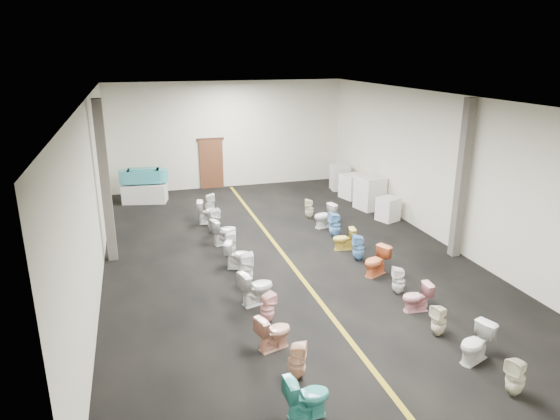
{
  "coord_description": "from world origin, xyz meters",
  "views": [
    {
      "loc": [
        -3.91,
        -12.96,
        5.66
      ],
      "look_at": [
        0.22,
        1.0,
        1.02
      ],
      "focal_mm": 32.0,
      "sensor_mm": 36.0,
      "label": 1
    }
  ],
  "objects_px": {
    "toilet_left_10": "(209,212)",
    "toilet_right_9": "(325,216)",
    "display_table": "(145,193)",
    "appliance_crate_c": "(353,186)",
    "toilet_left_7": "(230,244)",
    "toilet_left_9": "(214,221)",
    "toilet_left_5": "(246,268)",
    "appliance_crate_d": "(340,177)",
    "toilet_right_1": "(476,344)",
    "appliance_crate_b": "(370,193)",
    "toilet_left_4": "(256,287)",
    "toilet_right_5": "(376,261)",
    "appliance_crate_a": "(388,209)",
    "toilet_right_0": "(516,377)",
    "toilet_right_3": "(417,297)",
    "toilet_right_7": "(344,239)",
    "toilet_left_1": "(297,361)",
    "toilet_right_10": "(309,209)",
    "toilet_left_2": "(274,332)",
    "toilet_right_4": "(399,281)",
    "toilet_right_6": "(359,248)",
    "toilet_left_6": "(239,255)",
    "toilet_left_11": "(210,204)",
    "toilet_right_2": "(439,320)",
    "toilet_left_8": "(224,231)",
    "toilet_left_3": "(267,308)",
    "toilet_right_8": "(335,225)"
  },
  "relations": [
    {
      "from": "toilet_right_1",
      "to": "appliance_crate_b",
      "type": "bearing_deg",
      "value": 145.19
    },
    {
      "from": "toilet_right_6",
      "to": "toilet_left_6",
      "type": "bearing_deg",
      "value": -83.59
    },
    {
      "from": "display_table",
      "to": "toilet_right_7",
      "type": "relative_size",
      "value": 2.45
    },
    {
      "from": "toilet_left_3",
      "to": "toilet_left_10",
      "type": "relative_size",
      "value": 0.84
    },
    {
      "from": "appliance_crate_b",
      "to": "toilet_right_10",
      "type": "height_order",
      "value": "appliance_crate_b"
    },
    {
      "from": "toilet_left_10",
      "to": "toilet_right_9",
      "type": "xyz_separation_m",
      "value": [
        3.66,
        -1.49,
        -0.02
      ]
    },
    {
      "from": "toilet_left_1",
      "to": "toilet_right_6",
      "type": "height_order",
      "value": "toilet_right_6"
    },
    {
      "from": "toilet_left_7",
      "to": "toilet_right_7",
      "type": "relative_size",
      "value": 1.09
    },
    {
      "from": "toilet_right_1",
      "to": "appliance_crate_a",
      "type": "bearing_deg",
      "value": 142.74
    },
    {
      "from": "toilet_left_5",
      "to": "toilet_left_9",
      "type": "height_order",
      "value": "toilet_left_5"
    },
    {
      "from": "toilet_right_4",
      "to": "toilet_right_2",
      "type": "bearing_deg",
      "value": 10.82
    },
    {
      "from": "toilet_left_2",
      "to": "toilet_right_1",
      "type": "xyz_separation_m",
      "value": [
        3.56,
        -1.5,
        0.01
      ]
    },
    {
      "from": "appliance_crate_c",
      "to": "toilet_left_5",
      "type": "distance_m",
      "value": 8.69
    },
    {
      "from": "toilet_left_1",
      "to": "toilet_left_11",
      "type": "bearing_deg",
      "value": 24.96
    },
    {
      "from": "toilet_left_7",
      "to": "toilet_left_9",
      "type": "xyz_separation_m",
      "value": [
        -0.14,
        2.02,
        0.04
      ]
    },
    {
      "from": "toilet_left_10",
      "to": "toilet_right_6",
      "type": "bearing_deg",
      "value": -130.23
    },
    {
      "from": "toilet_left_2",
      "to": "toilet_left_7",
      "type": "distance_m",
      "value": 4.92
    },
    {
      "from": "toilet_left_9",
      "to": "toilet_right_2",
      "type": "relative_size",
      "value": 1.2
    },
    {
      "from": "display_table",
      "to": "toilet_left_10",
      "type": "relative_size",
      "value": 2.02
    },
    {
      "from": "display_table",
      "to": "toilet_right_6",
      "type": "distance_m",
      "value": 9.45
    },
    {
      "from": "toilet_left_9",
      "to": "toilet_left_6",
      "type": "bearing_deg",
      "value": 178.68
    },
    {
      "from": "toilet_left_3",
      "to": "toilet_left_6",
      "type": "height_order",
      "value": "toilet_left_6"
    },
    {
      "from": "appliance_crate_d",
      "to": "toilet_left_7",
      "type": "height_order",
      "value": "appliance_crate_d"
    },
    {
      "from": "appliance_crate_c",
      "to": "toilet_right_5",
      "type": "relative_size",
      "value": 1.23
    },
    {
      "from": "toilet_left_1",
      "to": "toilet_right_10",
      "type": "distance_m",
      "value": 9.14
    },
    {
      "from": "appliance_crate_a",
      "to": "toilet_right_0",
      "type": "height_order",
      "value": "appliance_crate_a"
    },
    {
      "from": "toilet_right_0",
      "to": "toilet_right_4",
      "type": "distance_m",
      "value": 3.94
    },
    {
      "from": "appliance_crate_a",
      "to": "toilet_right_3",
      "type": "bearing_deg",
      "value": -112.43
    },
    {
      "from": "toilet_left_1",
      "to": "toilet_left_11",
      "type": "xyz_separation_m",
      "value": [
        -0.03,
        9.98,
        0.02
      ]
    },
    {
      "from": "toilet_left_4",
      "to": "toilet_right_8",
      "type": "relative_size",
      "value": 1.02
    },
    {
      "from": "toilet_left_4",
      "to": "toilet_right_1",
      "type": "distance_m",
      "value": 4.84
    },
    {
      "from": "display_table",
      "to": "appliance_crate_c",
      "type": "bearing_deg",
      "value": -12.36
    },
    {
      "from": "toilet_left_2",
      "to": "toilet_left_4",
      "type": "relative_size",
      "value": 0.89
    },
    {
      "from": "appliance_crate_d",
      "to": "toilet_right_9",
      "type": "distance_m",
      "value": 4.93
    },
    {
      "from": "appliance_crate_d",
      "to": "toilet_right_5",
      "type": "distance_m",
      "value": 8.59
    },
    {
      "from": "appliance_crate_c",
      "to": "toilet_left_11",
      "type": "bearing_deg",
      "value": -175.41
    },
    {
      "from": "toilet_left_4",
      "to": "toilet_left_10",
      "type": "relative_size",
      "value": 1.02
    },
    {
      "from": "toilet_right_7",
      "to": "toilet_left_5",
      "type": "bearing_deg",
      "value": -58.3
    },
    {
      "from": "toilet_left_4",
      "to": "toilet_right_5",
      "type": "relative_size",
      "value": 1.07
    },
    {
      "from": "toilet_right_4",
      "to": "toilet_right_6",
      "type": "bearing_deg",
      "value": -163.09
    },
    {
      "from": "toilet_left_8",
      "to": "toilet_right_0",
      "type": "xyz_separation_m",
      "value": [
        3.5,
        -8.43,
        -0.05
      ]
    },
    {
      "from": "toilet_right_0",
      "to": "toilet_right_3",
      "type": "bearing_deg",
      "value": 163.84
    },
    {
      "from": "toilet_left_6",
      "to": "toilet_right_0",
      "type": "bearing_deg",
      "value": -130.68
    },
    {
      "from": "toilet_left_7",
      "to": "display_table",
      "type": "bearing_deg",
      "value": 27.1
    },
    {
      "from": "toilet_right_1",
      "to": "toilet_left_7",
      "type": "bearing_deg",
      "value": -171.93
    },
    {
      "from": "display_table",
      "to": "appliance_crate_c",
      "type": "distance_m",
      "value": 8.25
    },
    {
      "from": "toilet_left_7",
      "to": "toilet_right_1",
      "type": "relative_size",
      "value": 0.97
    },
    {
      "from": "toilet_left_5",
      "to": "toilet_left_8",
      "type": "distance_m",
      "value": 2.89
    },
    {
      "from": "toilet_left_3",
      "to": "toilet_left_9",
      "type": "relative_size",
      "value": 0.84
    },
    {
      "from": "appliance_crate_b",
      "to": "toilet_right_5",
      "type": "bearing_deg",
      "value": -114.5
    }
  ]
}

